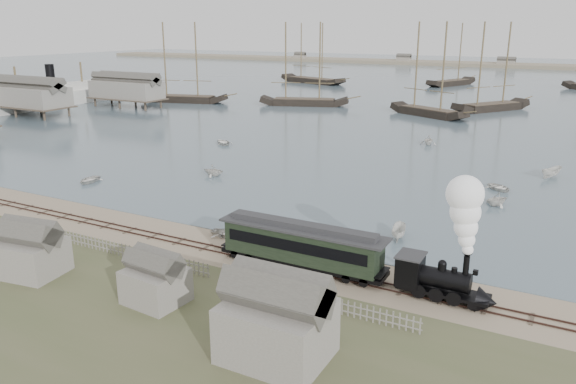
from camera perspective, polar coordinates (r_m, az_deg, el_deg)
The scene contains 28 objects.
ground at distance 51.76m, azimuth -6.14°, elevation -5.10°, with size 600.00×600.00×0.00m, color tan.
harbor_water at distance 212.18m, azimuth 21.00°, elevation 10.36°, with size 600.00×336.00×0.06m, color #4A5E6A.
rail_track at distance 50.23m, azimuth -7.42°, elevation -5.78°, with size 120.00×1.80×0.16m.
picket_fence_west at distance 50.73m, azimuth -16.77°, elevation -6.20°, with size 19.00×0.10×1.20m, color slate, non-canonical shape.
picket_fence_east at distance 40.15m, azimuth 2.86°, elevation -11.74°, with size 15.00×0.10×1.20m, color slate, non-canonical shape.
shed_left at distance 49.68m, azimuth -24.55°, elevation -7.54°, with size 5.00×4.00×4.10m, color slate, non-canonical shape.
shed_mid at distance 42.05m, azimuth -13.18°, elevation -10.81°, with size 4.00×3.50×3.60m, color slate, non-canonical shape.
shed_right at distance 34.97m, azimuth -1.14°, elevation -16.39°, with size 6.00×5.00×5.10m, color slate, non-canonical shape.
western_wharf at distance 131.35m, azimuth -24.37°, elevation 8.57°, with size 36.00×56.00×8.00m, color slate, non-canonical shape.
far_spit at distance 291.46m, azimuth 23.22°, elevation 11.52°, with size 500.00×20.00×1.80m, color gray.
locomotive at distance 40.94m, azimuth 16.82°, elevation -5.50°, with size 7.18×2.68×8.95m.
passenger_coach at distance 45.27m, azimuth 1.40°, elevation -5.29°, with size 14.15×2.73×3.44m.
beached_dinghy at distance 52.97m, azimuth -6.14°, elevation -4.18°, with size 3.34×2.38×0.69m, color silver.
steamship at distance 150.85m, azimuth -22.90°, elevation 9.98°, with size 45.72×7.62×10.00m, color silver, non-canonical shape.
rowboat_0 at distance 74.81m, azimuth -19.56°, elevation 1.19°, with size 3.43×2.45×0.71m, color silver.
rowboat_1 at distance 74.15m, azimuth -7.59°, elevation 2.21°, with size 2.88×2.49×1.52m, color silver.
rowboat_2 at distance 52.99m, azimuth 11.15°, elevation -4.02°, with size 3.17×1.19×1.22m, color silver.
rowboat_3 at distance 71.78m, azimuth 20.69°, elevation 0.44°, with size 3.36×2.40×0.70m, color silver.
rowboat_4 at distance 65.40m, azimuth 20.45°, elevation -0.67°, with size 2.88×2.48×1.52m, color silver.
rowboat_5 at distance 80.43m, azimuth 25.20°, elevation 1.83°, with size 3.54×1.33×1.37m, color silver.
rowboat_6 at distance 94.27m, azimuth -6.62°, elevation 5.09°, with size 3.69×2.63×0.76m, color silver.
rowboat_7 at distance 95.92m, azimuth 14.09°, elevation 5.15°, with size 3.05×2.63×1.61m, color silver.
schooner_0 at distance 147.66m, azimuth -10.71°, elevation 12.81°, with size 22.38×5.17×20.00m, color black, non-canonical shape.
schooner_1 at distance 139.07m, azimuth 1.68°, elevation 12.86°, with size 21.61×4.99×20.00m, color black, non-canonical shape.
schooner_2 at distance 125.92m, azimuth 14.32°, elevation 11.99°, with size 19.17×4.42×20.00m, color black, non-canonical shape.
schooner_3 at distance 138.70m, azimuth 20.29°, elevation 11.87°, with size 21.12×4.87×20.00m, color black, non-canonical shape.
schooner_6 at distance 195.65m, azimuth 2.51°, elevation 13.92°, with size 26.40×6.09×20.00m, color black, non-canonical shape.
schooner_7 at distance 194.80m, azimuth 16.45°, elevation 13.28°, with size 21.44×4.95×20.00m, color black, non-canonical shape.
Camera 1 is at (27.45, -39.54, 19.02)m, focal length 35.00 mm.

